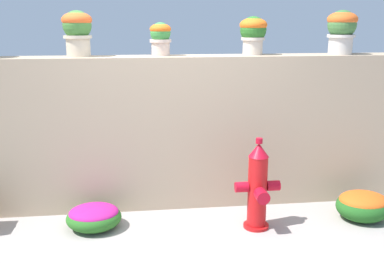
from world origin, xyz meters
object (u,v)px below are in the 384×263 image
at_px(potted_plant_4, 253,32).
at_px(fire_hydrant, 258,188).
at_px(potted_plant_2, 77,29).
at_px(potted_plant_3, 160,36).
at_px(flower_bush_right, 363,205).
at_px(potted_plant_5, 342,28).
at_px(flower_bush_left, 94,216).

bearing_deg(potted_plant_4, fire_hydrant, -97.74).
distance_m(potted_plant_2, fire_hydrant, 2.40).
xyz_separation_m(potted_plant_3, fire_hydrant, (0.88, -0.76, -1.42)).
height_order(potted_plant_3, potted_plant_4, potted_plant_4).
height_order(potted_plant_3, flower_bush_right, potted_plant_3).
bearing_deg(fire_hydrant, potted_plant_5, 33.86).
bearing_deg(potted_plant_5, flower_bush_right, -83.15).
bearing_deg(potted_plant_5, flower_bush_left, -168.72).
bearing_deg(potted_plant_4, flower_bush_right, -34.12).
xyz_separation_m(potted_plant_3, flower_bush_right, (2.02, -0.70, -1.68)).
bearing_deg(fire_hydrant, potted_plant_2, 156.09).
relative_size(potted_plant_3, flower_bush_left, 0.63).
xyz_separation_m(potted_plant_2, flower_bush_right, (2.85, -0.70, -1.76)).
height_order(potted_plant_2, potted_plant_4, potted_plant_2).
bearing_deg(flower_bush_left, potted_plant_3, 38.96).
xyz_separation_m(fire_hydrant, flower_bush_right, (1.14, 0.06, -0.26)).
bearing_deg(potted_plant_2, potted_plant_3, 0.13).
height_order(fire_hydrant, flower_bush_right, fire_hydrant).
bearing_deg(potted_plant_2, potted_plant_5, -0.99).
relative_size(flower_bush_left, flower_bush_right, 0.98).
height_order(potted_plant_4, flower_bush_right, potted_plant_4).
distance_m(potted_plant_2, potted_plant_5, 2.78).
distance_m(potted_plant_4, flower_bush_left, 2.51).
relative_size(potted_plant_2, fire_hydrant, 0.50).
relative_size(potted_plant_2, flower_bush_right, 0.84).
xyz_separation_m(potted_plant_4, flower_bush_right, (1.04, -0.70, -1.72)).
height_order(potted_plant_4, flower_bush_left, potted_plant_4).
height_order(potted_plant_4, potted_plant_5, potted_plant_5).
distance_m(flower_bush_left, flower_bush_right, 2.74).
bearing_deg(potted_plant_3, potted_plant_5, -1.47).
distance_m(potted_plant_2, potted_plant_3, 0.84).
bearing_deg(potted_plant_4, potted_plant_2, -179.86).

